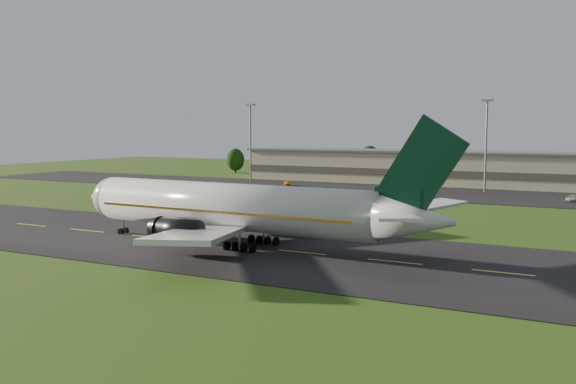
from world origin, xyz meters
The scene contains 10 objects.
ground centered at (0.00, 0.00, 0.00)m, with size 360.00×360.00×0.00m, color #244611.
taxiway centered at (0.00, 0.00, 0.05)m, with size 220.00×30.00×0.10m, color black.
apron centered at (0.00, 72.00, 0.05)m, with size 260.00×30.00×0.10m, color black.
airliner centered at (-8.67, -0.03, 4.66)m, with size 51.28×42.16×15.57m.
terminal centered at (6.40, 96.18, 3.99)m, with size 145.00×16.00×8.40m.
light_mast_west centered at (-55.00, 80.00, 12.74)m, with size 2.40×1.20×20.35m.
light_mast_centre centered at (5.00, 80.00, 12.74)m, with size 2.40×1.20×20.35m.
service_vehicle_a centered at (-40.14, 72.60, 0.77)m, with size 1.58×3.92×1.34m, color #E6AA0D.
service_vehicle_b centered at (-7.63, 72.22, 0.81)m, with size 1.50×4.29×1.41m, color #A6270B.
service_vehicle_c centered at (23.47, 69.59, 0.70)m, with size 1.98×4.30×1.19m, color silver.
Camera 1 is at (32.07, -64.19, 14.23)m, focal length 40.00 mm.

